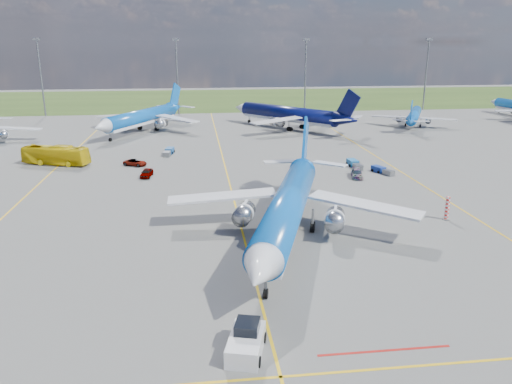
{
  "coord_description": "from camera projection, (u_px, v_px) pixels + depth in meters",
  "views": [
    {
      "loc": [
        -5.11,
        -48.01,
        21.56
      ],
      "look_at": [
        1.98,
        9.74,
        4.0
      ],
      "focal_mm": 35.0,
      "sensor_mm": 36.0,
      "label": 1
    }
  ],
  "objects": [
    {
      "name": "floodlight_masts",
      "position": [
        242.0,
        72.0,
        154.51
      ],
      "size": [
        202.2,
        0.5,
        22.7
      ],
      "color": "slate",
      "rests_on": "ground"
    },
    {
      "name": "service_car_a",
      "position": [
        147.0,
        173.0,
        82.75
      ],
      "size": [
        2.2,
        4.25,
        1.38
      ],
      "primitive_type": "imported",
      "rotation": [
        0.0,
        0.0,
        -0.14
      ],
      "color": "#999999",
      "rests_on": "ground"
    },
    {
      "name": "baggage_tug_c",
      "position": [
        169.0,
        152.0,
        99.5
      ],
      "size": [
        2.15,
        5.14,
        1.12
      ],
      "rotation": [
        0.0,
        0.0,
        -0.17
      ],
      "color": "#174D8E",
      "rests_on": "ground"
    },
    {
      "name": "apron_bus",
      "position": [
        56.0,
        155.0,
        90.83
      ],
      "size": [
        12.78,
        7.0,
        3.49
      ],
      "primitive_type": "imported",
      "rotation": [
        0.0,
        0.0,
        1.23
      ],
      "color": "#D8BB0C",
      "rests_on": "ground"
    },
    {
      "name": "baggage_tug_w",
      "position": [
        354.0,
        164.0,
        89.28
      ],
      "size": [
        1.61,
        5.21,
        1.16
      ],
      "rotation": [
        0.0,
        0.0,
        0.05
      ],
      "color": "#1B65A6",
      "rests_on": "ground"
    },
    {
      "name": "service_car_b",
      "position": [
        135.0,
        163.0,
        90.26
      ],
      "size": [
        4.72,
        3.66,
        1.19
      ],
      "primitive_type": "imported",
      "rotation": [
        0.0,
        0.0,
        1.11
      ],
      "color": "#999999",
      "rests_on": "ground"
    },
    {
      "name": "bg_jet_n",
      "position": [
        288.0,
        129.0,
        129.07
      ],
      "size": [
        51.16,
        52.48,
        10.94
      ],
      "primitive_type": null,
      "rotation": [
        0.0,
        0.0,
        3.83
      ],
      "color": "#080D42",
      "rests_on": "ground"
    },
    {
      "name": "bg_jet_ne",
      "position": [
        413.0,
        126.0,
        133.63
      ],
      "size": [
        34.31,
        37.33,
        7.89
      ],
      "primitive_type": null,
      "rotation": [
        0.0,
        0.0,
        2.66
      ],
      "color": "#0C58B5",
      "rests_on": "ground"
    },
    {
      "name": "main_airliner",
      "position": [
        287.0,
        238.0,
        56.99
      ],
      "size": [
        43.84,
        50.28,
        11.09
      ],
      "primitive_type": null,
      "rotation": [
        0.0,
        0.0,
        -0.32
      ],
      "color": "#0C58B5",
      "rests_on": "ground"
    },
    {
      "name": "warning_post",
      "position": [
        447.0,
        208.0,
        62.65
      ],
      "size": [
        0.5,
        0.5,
        3.0
      ],
      "primitive_type": "cylinder",
      "color": "red",
      "rests_on": "ground"
    },
    {
      "name": "baggage_tug_e",
      "position": [
        382.0,
        170.0,
        85.24
      ],
      "size": [
        2.94,
        4.68,
        1.03
      ],
      "rotation": [
        0.0,
        0.0,
        0.41
      ],
      "color": "navy",
      "rests_on": "ground"
    },
    {
      "name": "service_car_c",
      "position": [
        357.0,
        174.0,
        82.47
      ],
      "size": [
        2.8,
        4.76,
        1.29
      ],
      "primitive_type": "imported",
      "rotation": [
        0.0,
        0.0,
        -0.23
      ],
      "color": "#999999",
      "rests_on": "ground"
    },
    {
      "name": "ground",
      "position": [
        249.0,
        256.0,
        52.45
      ],
      "size": [
        400.0,
        400.0,
        0.0
      ],
      "primitive_type": "plane",
      "color": "#555552",
      "rests_on": "ground"
    },
    {
      "name": "pushback_tug",
      "position": [
        246.0,
        341.0,
        35.97
      ],
      "size": [
        3.44,
        6.41,
        2.13
      ],
      "rotation": [
        0.0,
        0.0,
        -0.27
      ],
      "color": "silver",
      "rests_on": "ground"
    },
    {
      "name": "bg_jet_nnw",
      "position": [
        143.0,
        132.0,
        124.37
      ],
      "size": [
        45.47,
        49.66,
        10.52
      ],
      "primitive_type": null,
      "rotation": [
        0.0,
        0.0,
        -0.47
      ],
      "color": "#0C58B5",
      "rests_on": "ground"
    },
    {
      "name": "grass_strip",
      "position": [
        207.0,
        99.0,
        194.98
      ],
      "size": [
        400.0,
        80.0,
        0.01
      ],
      "primitive_type": "cube",
      "color": "#2D4719",
      "rests_on": "ground"
    },
    {
      "name": "taxiway_lines",
      "position": [
        231.0,
        184.0,
        78.79
      ],
      "size": [
        60.25,
        160.0,
        0.02
      ],
      "color": "yellow",
      "rests_on": "ground"
    }
  ]
}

